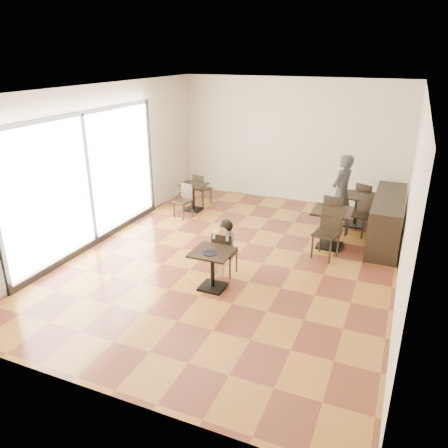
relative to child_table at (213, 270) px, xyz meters
The scene contains 23 objects.
floor 1.27m from the child_table, 93.80° to the left, with size 6.00×8.00×0.01m, color #905B24.
ceiling 3.10m from the child_table, 93.80° to the left, with size 6.00×8.00×0.01m, color white.
wall_back 5.37m from the child_table, 90.89° to the left, with size 6.00×0.01×3.20m, color beige.
wall_front 3.05m from the child_table, 91.67° to the right, with size 6.00×0.01×3.20m, color beige.
wall_left 3.54m from the child_table, 158.41° to the left, with size 0.01×8.00×3.20m, color beige.
wall_right 3.40m from the child_table, 22.67° to the left, with size 0.01×8.00×3.20m, color beige.
storefront_window 3.31m from the child_table, 166.74° to the left, with size 0.04×4.50×2.60m, color white.
child_table is the anchor object (origin of this frame).
child_chair 0.55m from the child_table, 90.00° to the left, with size 0.38×0.38×0.84m, color black, non-canonical shape.
child 0.58m from the child_table, 90.00° to the left, with size 0.38×0.53×1.05m, color slate, non-canonical shape.
plate 0.37m from the child_table, 90.00° to the right, with size 0.24×0.24×0.01m, color black.
pizza_slice 0.67m from the child_table, 90.00° to the left, with size 0.24×0.19×0.06m, color #E2B07E, non-canonical shape.
adult_patron 3.97m from the child_table, 67.08° to the left, with size 0.62×0.41×1.71m, color #333338.
cafe_table_mid 2.93m from the child_table, 58.36° to the left, with size 0.76×0.76×0.81m, color black, non-canonical shape.
cafe_table_left 3.97m from the child_table, 121.46° to the left, with size 0.64×0.64×0.68m, color black, non-canonical shape.
cafe_table_back 4.35m from the child_table, 64.59° to the left, with size 0.71×0.71×0.75m, color black, non-canonical shape.
chair_mid_a 3.42m from the child_table, 63.21° to the left, with size 0.44×0.44×0.97m, color black, non-canonical shape.
chair_mid_b 2.49m from the child_table, 51.68° to the left, with size 0.44×0.44×0.97m, color black, non-canonical shape.
chair_left_a 4.45m from the child_table, 117.76° to the left, with size 0.37×0.37×0.82m, color black, non-canonical shape.
chair_left_b 3.51m from the child_table, 126.14° to the left, with size 0.37×0.37×0.82m, color black, non-canonical shape.
chair_back_a 4.91m from the child_table, 65.75° to the left, with size 0.40×0.40×0.90m, color black, non-canonical shape.
chair_back_b 3.94m from the child_table, 59.16° to the left, with size 0.40×0.40×0.90m, color black, non-canonical shape.
service_counter 4.12m from the child_table, 51.41° to the left, with size 0.60×2.40×1.00m, color black.
Camera 1 is at (2.82, -7.20, 3.81)m, focal length 35.00 mm.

